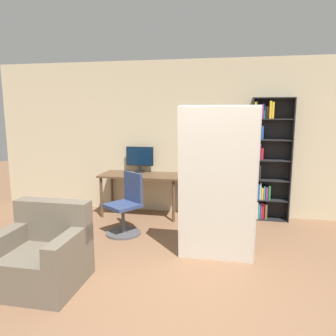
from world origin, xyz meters
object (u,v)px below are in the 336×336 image
(mattress_near, at_px, (218,185))
(bookshelf, at_px, (266,162))
(monitor, at_px, (140,158))
(office_chair, at_px, (126,210))
(armchair, at_px, (43,255))

(mattress_near, bearing_deg, bookshelf, 67.78)
(monitor, xyz_separation_m, mattress_near, (1.48, -1.74, -0.05))
(bookshelf, height_order, mattress_near, bookshelf)
(bookshelf, bearing_deg, office_chair, -151.98)
(bookshelf, height_order, armchair, bookshelf)
(office_chair, height_order, bookshelf, bookshelf)
(office_chair, distance_m, mattress_near, 1.62)
(office_chair, height_order, mattress_near, mattress_near)
(monitor, height_order, armchair, monitor)
(monitor, xyz_separation_m, bookshelf, (2.19, 0.01, -0.01))
(bookshelf, relative_size, mattress_near, 1.08)
(armchair, bearing_deg, bookshelf, 47.16)
(office_chair, bearing_deg, bookshelf, 28.02)
(mattress_near, height_order, armchair, mattress_near)
(monitor, relative_size, armchair, 0.59)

